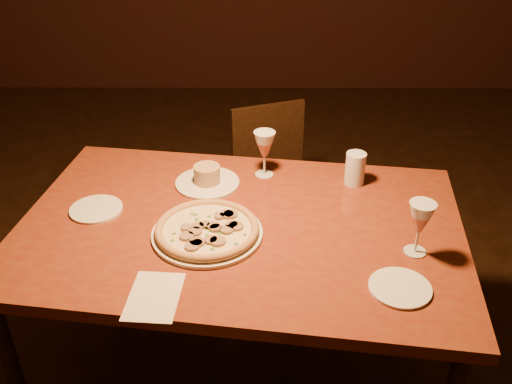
{
  "coord_description": "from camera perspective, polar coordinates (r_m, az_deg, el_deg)",
  "views": [
    {
      "loc": [
        -0.21,
        -1.29,
        1.85
      ],
      "look_at": [
        -0.22,
        0.3,
        0.87
      ],
      "focal_mm": 40.0,
      "sensor_mm": 36.0,
      "label": 1
    }
  ],
  "objects": [
    {
      "name": "dining_table",
      "position": [
        1.92,
        -1.6,
        -4.89
      ],
      "size": [
        1.57,
        1.12,
        0.78
      ],
      "rotation": [
        0.0,
        0.0,
        -0.14
      ],
      "color": "brown",
      "rests_on": "floor"
    },
    {
      "name": "chair_far",
      "position": [
        2.83,
        1.97,
        1.54
      ],
      "size": [
        0.48,
        0.48,
        0.78
      ],
      "rotation": [
        0.0,
        0.0,
        0.35
      ],
      "color": "black",
      "rests_on": "floor"
    },
    {
      "name": "pizza_plate",
      "position": [
        1.82,
        -4.91,
        -3.8
      ],
      "size": [
        0.35,
        0.35,
        0.04
      ],
      "color": "silver",
      "rests_on": "dining_table"
    },
    {
      "name": "ramekin_saucer",
      "position": [
        2.09,
        -4.9,
        1.35
      ],
      "size": [
        0.23,
        0.23,
        0.07
      ],
      "color": "silver",
      "rests_on": "dining_table"
    },
    {
      "name": "wine_glass_far",
      "position": [
        2.11,
        0.85,
        3.83
      ],
      "size": [
        0.08,
        0.08,
        0.18
      ],
      "primitive_type": null,
      "color": "#B75D4C",
      "rests_on": "dining_table"
    },
    {
      "name": "wine_glass_right",
      "position": [
        1.77,
        15.98,
        -3.51
      ],
      "size": [
        0.08,
        0.08,
        0.18
      ],
      "primitive_type": null,
      "color": "#B75D4C",
      "rests_on": "dining_table"
    },
    {
      "name": "water_tumbler",
      "position": [
        2.1,
        9.89,
        2.33
      ],
      "size": [
        0.07,
        0.07,
        0.12
      ],
      "primitive_type": "cylinder",
      "color": "silver",
      "rests_on": "dining_table"
    },
    {
      "name": "side_plate_left",
      "position": [
        2.02,
        -15.7,
        -1.67
      ],
      "size": [
        0.18,
        0.18,
        0.01
      ],
      "primitive_type": "cylinder",
      "color": "silver",
      "rests_on": "dining_table"
    },
    {
      "name": "side_plate_near",
      "position": [
        1.67,
        14.21,
        -9.27
      ],
      "size": [
        0.18,
        0.18,
        0.01
      ],
      "primitive_type": "cylinder",
      "color": "silver",
      "rests_on": "dining_table"
    },
    {
      "name": "menu_card",
      "position": [
        1.62,
        -10.14,
        -10.23
      ],
      "size": [
        0.15,
        0.21,
        0.0
      ],
      "primitive_type": "cube",
      "rotation": [
        0.0,
        0.0,
        -0.07
      ],
      "color": "beige",
      "rests_on": "dining_table"
    }
  ]
}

